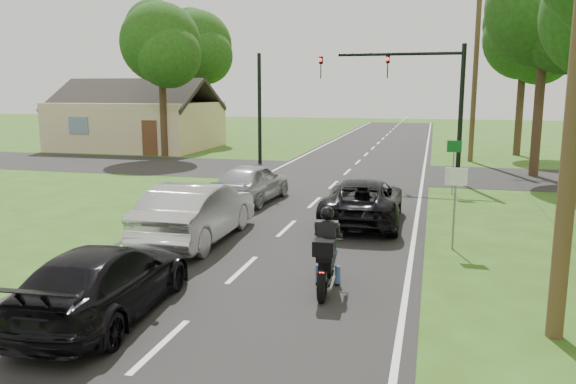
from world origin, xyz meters
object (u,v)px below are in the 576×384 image
object	(u,v)px
utility_pole_far	(475,71)
sign_white	(456,188)
motorcycle_rider	(326,258)
sign_green	(454,154)
dark_car_behind	(105,281)
silver_sedan	(197,212)
silver_suv	(251,182)
dark_suv	(363,200)
traffic_signal	(418,88)

from	to	relation	value
utility_pole_far	sign_white	size ratio (longest dim) A/B	4.71
motorcycle_rider	sign_green	world-z (taller)	sign_green
dark_car_behind	silver_sedan	bearing A→B (deg)	-89.05
sign_green	silver_suv	bearing A→B (deg)	-154.06
dark_suv	sign_white	distance (m)	3.66
dark_suv	sign_green	distance (m)	6.33
dark_suv	silver_suv	distance (m)	4.83
motorcycle_rider	sign_green	distance (m)	12.16
utility_pole_far	sign_white	world-z (taller)	utility_pole_far
silver_suv	sign_green	world-z (taller)	sign_green
sign_white	sign_green	bearing A→B (deg)	88.57
traffic_signal	motorcycle_rider	bearing A→B (deg)	-94.77
dark_suv	utility_pole_far	distance (m)	17.67
dark_car_behind	sign_green	world-z (taller)	sign_green
dark_suv	sign_white	size ratio (longest dim) A/B	2.31
traffic_signal	utility_pole_far	bearing A→B (deg)	70.32
silver_suv	sign_green	size ratio (longest dim) A/B	2.02
utility_pole_far	dark_suv	bearing A→B (deg)	-103.89
silver_sedan	dark_car_behind	xyz separation A→B (m)	(0.47, -5.21, -0.15)
motorcycle_rider	utility_pole_far	size ratio (longest dim) A/B	0.21
sign_white	sign_green	world-z (taller)	same
silver_suv	dark_car_behind	world-z (taller)	silver_suv
silver_sedan	traffic_signal	size ratio (longest dim) A/B	0.77
motorcycle_rider	sign_green	bearing A→B (deg)	72.86
motorcycle_rider	sign_white	distance (m)	4.69
motorcycle_rider	silver_sedan	bearing A→B (deg)	140.93
silver_suv	utility_pole_far	size ratio (longest dim) A/B	0.43
silver_sedan	sign_green	xyz separation A→B (m)	(6.89, 8.90, 0.78)
motorcycle_rider	sign_white	bearing A→B (deg)	51.83
traffic_signal	dark_car_behind	bearing A→B (deg)	-105.85
silver_suv	dark_suv	bearing A→B (deg)	158.60
dark_car_behind	sign_green	bearing A→B (deg)	-118.68
dark_car_behind	sign_white	size ratio (longest dim) A/B	2.13
silver_suv	sign_green	bearing A→B (deg)	-149.46
traffic_signal	sign_white	xyz separation A→B (m)	(1.36, -11.02, -2.54)
silver_sedan	utility_pole_far	distance (m)	21.96
silver_suv	sign_white	size ratio (longest dim) A/B	2.02
silver_sedan	traffic_signal	distance (m)	13.47
dark_car_behind	traffic_signal	world-z (taller)	traffic_signal
sign_white	utility_pole_far	bearing A→B (deg)	85.49
dark_car_behind	utility_pole_far	size ratio (longest dim) A/B	0.45
dark_suv	silver_sedan	distance (m)	5.25
silver_sedan	traffic_signal	xyz separation A→B (m)	(5.33, 11.92, 3.32)
silver_suv	traffic_signal	size ratio (longest dim) A/B	0.67
dark_car_behind	utility_pole_far	bearing A→B (deg)	-111.29
dark_suv	dark_car_behind	size ratio (longest dim) A/B	1.09
utility_pole_far	sign_green	distance (m)	11.63
motorcycle_rider	silver_suv	distance (m)	9.39
silver_suv	utility_pole_far	distance (m)	17.34
dark_suv	dark_car_behind	world-z (taller)	dark_suv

